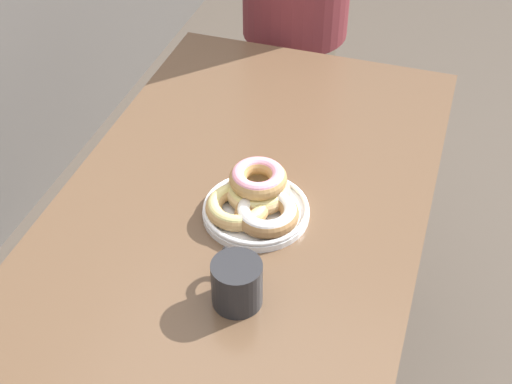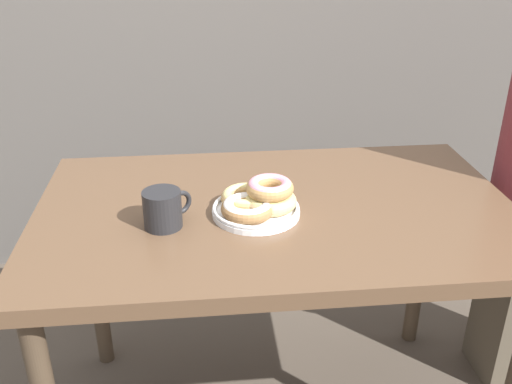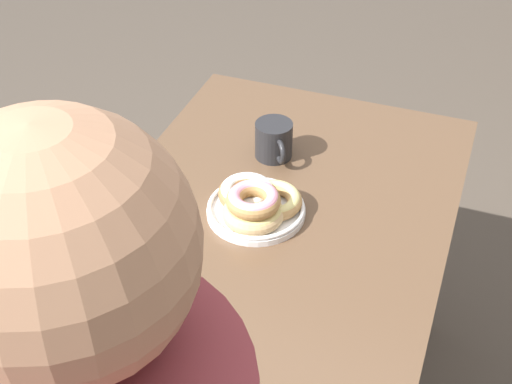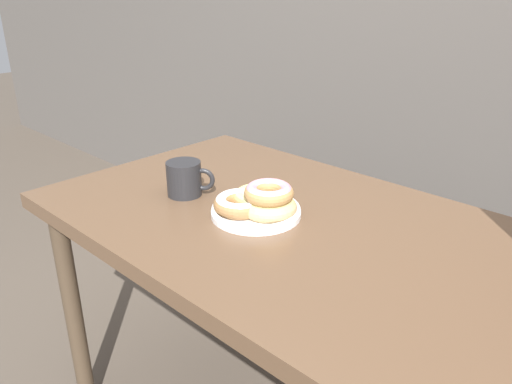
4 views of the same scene
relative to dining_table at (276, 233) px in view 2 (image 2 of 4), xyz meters
name	(u,v)px [view 2 (image 2 of 4)]	position (x,y,z in m)	size (l,w,h in m)	color
dining_table	(276,233)	(0.00, 0.00, 0.00)	(1.19, 0.73, 0.72)	brown
donut_plate	(258,201)	(-0.05, -0.04, 0.11)	(0.23, 0.22, 0.09)	white
coffee_mug	(163,208)	(-0.27, -0.07, 0.12)	(0.11, 0.10, 0.09)	#232326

